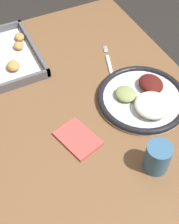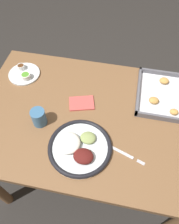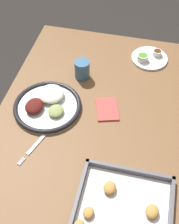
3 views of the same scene
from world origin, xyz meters
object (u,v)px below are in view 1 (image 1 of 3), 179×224
at_px(dinner_plate, 143,98).
at_px(drinking_cup, 157,157).
at_px(napkin, 78,138).
at_px(fork, 110,67).

height_order(dinner_plate, drinking_cup, drinking_cup).
distance_m(dinner_plate, napkin, 0.25).
bearing_deg(napkin, fork, -45.15).
distance_m(dinner_plate, fork, 0.18).
bearing_deg(fork, napkin, 153.76).
relative_size(dinner_plate, napkin, 1.98).
height_order(dinner_plate, napkin, dinner_plate).
height_order(fork, napkin, napkin).
bearing_deg(drinking_cup, dinner_plate, -24.43).
relative_size(drinking_cup, napkin, 0.61).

